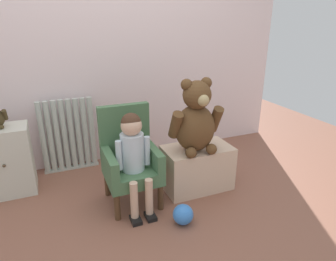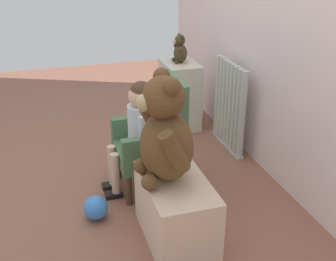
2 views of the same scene
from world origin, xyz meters
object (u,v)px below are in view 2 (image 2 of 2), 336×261
(radiator, at_px, (229,106))
(small_teddy_bear, at_px, (180,50))
(child_armchair, at_px, (156,138))
(toy_ball, at_px, (96,208))
(child_figure, at_px, (137,121))
(low_bench, at_px, (176,210))
(large_teddy_bear, at_px, (165,134))
(small_dresser, at_px, (180,95))

(radiator, bearing_deg, small_teddy_bear, -156.15)
(child_armchair, xyz_separation_m, toy_ball, (0.25, -0.44, -0.28))
(child_figure, relative_size, low_bench, 1.33)
(child_armchair, relative_size, small_teddy_bear, 3.17)
(child_figure, bearing_deg, radiator, 115.51)
(child_armchair, bearing_deg, small_teddy_bear, 152.51)
(radiator, distance_m, small_teddy_bear, 0.65)
(low_bench, bearing_deg, child_armchair, 175.19)
(large_teddy_bear, bearing_deg, child_armchair, 169.81)
(radiator, xyz_separation_m, toy_ball, (0.64, -1.14, -0.27))
(low_bench, height_order, toy_ball, low_bench)
(child_figure, xyz_separation_m, small_teddy_bear, (-0.90, 0.59, 0.19))
(child_armchair, xyz_separation_m, large_teddy_bear, (0.51, -0.09, 0.27))
(toy_ball, bearing_deg, large_teddy_bear, 53.12)
(radiator, height_order, child_figure, child_figure)
(child_armchair, distance_m, toy_ball, 0.58)
(small_teddy_bear, bearing_deg, low_bench, -19.48)
(radiator, bearing_deg, small_dresser, -155.38)
(child_armchair, relative_size, low_bench, 1.34)
(small_dresser, bearing_deg, radiator, 24.62)
(child_figure, xyz_separation_m, toy_ball, (0.25, -0.32, -0.41))
(child_figure, relative_size, small_teddy_bear, 3.15)
(small_dresser, xyz_separation_m, child_figure, (0.89, -0.59, 0.20))
(child_figure, relative_size, toy_ball, 5.09)
(child_armchair, height_order, large_teddy_bear, large_teddy_bear)
(child_figure, xyz_separation_m, low_bench, (0.56, 0.07, -0.30))
(small_dresser, bearing_deg, child_armchair, -27.74)
(small_dresser, height_order, large_teddy_bear, large_teddy_bear)
(child_armchair, distance_m, small_teddy_bear, 1.07)
(small_dresser, relative_size, small_teddy_bear, 2.41)
(child_figure, height_order, low_bench, child_figure)
(small_dresser, relative_size, child_armchair, 0.76)
(large_teddy_bear, xyz_separation_m, small_teddy_bear, (-1.41, 0.56, 0.05))
(small_teddy_bear, bearing_deg, small_dresser, -8.76)
(low_bench, relative_size, toy_ball, 3.83)
(small_dresser, relative_size, low_bench, 1.02)
(small_dresser, distance_m, small_teddy_bear, 0.39)
(low_bench, distance_m, toy_ball, 0.51)
(toy_ball, bearing_deg, small_teddy_bear, 141.77)
(radiator, relative_size, low_bench, 1.23)
(radiator, xyz_separation_m, child_armchair, (0.39, -0.70, 0.01))
(radiator, bearing_deg, low_bench, -38.19)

